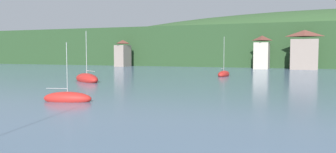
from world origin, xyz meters
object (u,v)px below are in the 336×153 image
shore_building_west (123,54)px  sailboat_far_1 (224,74)px  shore_building_central (304,50)px  sailboat_mid_2 (68,98)px  shore_building_westcentral (262,53)px  sailboat_far_0 (87,79)px

shore_building_west → sailboat_far_1: 51.36m
shore_building_central → shore_building_west: bearing=179.7°
sailboat_mid_2 → sailboat_far_1: bearing=66.3°
sailboat_far_1 → sailboat_mid_2: size_ratio=1.37×
sailboat_far_1 → sailboat_mid_2: bearing=172.6°
shore_building_west → sailboat_mid_2: bearing=-64.7°
shore_building_west → shore_building_westcentral: size_ratio=0.93×
sailboat_far_0 → sailboat_mid_2: (10.97, -18.84, -0.11)m
shore_building_west → shore_building_central: size_ratio=0.82×
shore_building_central → shore_building_westcentral: bearing=178.1°
sailboat_mid_2 → shore_building_west: bearing=100.3°
shore_building_central → sailboat_far_0: size_ratio=1.26×
shore_building_west → shore_building_central: 53.41m
sailboat_mid_2 → sailboat_far_0: bearing=105.3°
sailboat_mid_2 → shore_building_westcentral: bearing=67.7°
shore_building_west → shore_building_westcentral: 42.72m
shore_building_central → sailboat_far_1: size_ratio=1.32×
shore_building_westcentral → sailboat_mid_2: bearing=-97.3°
shore_building_west → shore_building_westcentral: (42.72, 0.09, 0.30)m
sailboat_far_0 → sailboat_far_1: size_ratio=1.05×
shore_building_west → sailboat_mid_2: 78.69m
sailboat_far_1 → shore_building_central: bearing=-21.9°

